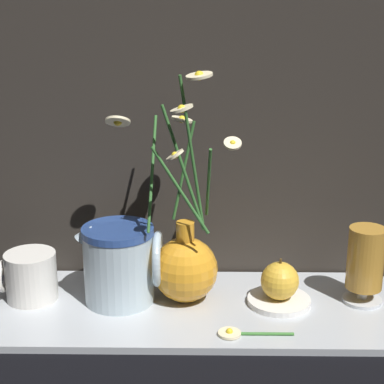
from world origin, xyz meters
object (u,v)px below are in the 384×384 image
(yellow_mug, at_px, (30,276))
(vase_with_flowers, at_px, (185,263))
(ceramic_pitcher, at_px, (120,261))
(tea_glass, at_px, (365,261))
(orange_fruit, at_px, (280,281))

(yellow_mug, bearing_deg, vase_with_flowers, 0.04)
(vase_with_flowers, height_order, ceramic_pitcher, vase_with_flowers)
(tea_glass, distance_m, orange_fruit, 0.15)
(vase_with_flowers, relative_size, ceramic_pitcher, 2.72)
(yellow_mug, xyz_separation_m, tea_glass, (0.57, -0.00, 0.03))
(yellow_mug, height_order, ceramic_pitcher, ceramic_pitcher)
(ceramic_pitcher, height_order, tea_glass, ceramic_pitcher)
(vase_with_flowers, relative_size, orange_fruit, 5.44)
(vase_with_flowers, xyz_separation_m, ceramic_pitcher, (-0.11, -0.00, 0.00))
(vase_with_flowers, xyz_separation_m, tea_glass, (0.30, -0.00, 0.01))
(vase_with_flowers, height_order, tea_glass, vase_with_flowers)
(yellow_mug, relative_size, orange_fruit, 1.34)
(vase_with_flowers, relative_size, tea_glass, 2.95)
(yellow_mug, bearing_deg, orange_fruit, -1.72)
(ceramic_pitcher, distance_m, orange_fruit, 0.27)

